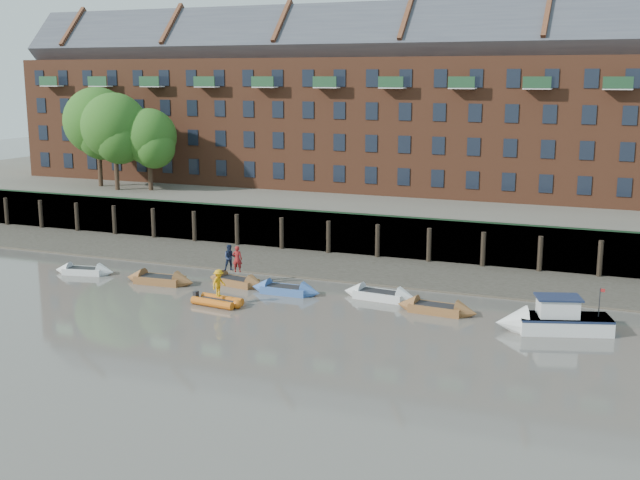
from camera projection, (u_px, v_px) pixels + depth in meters
The scene contains 18 objects.
ground at pixel (212, 341), 41.95m from camera, with size 220.00×220.00×0.00m, color #5E5952.
foreshore at pixel (335, 266), 58.29m from camera, with size 110.00×8.00×0.50m, color #3D382F.
mud_band at pixel (317, 277), 55.21m from camera, with size 110.00×1.60×0.10m, color #4C4336.
river_wall at pixel (355, 234), 61.95m from camera, with size 110.00×1.23×3.30m.
bank_terrace at pixel (405, 208), 74.31m from camera, with size 110.00×28.00×3.20m, color #5E594D.
apartment_terrace at pixel (410, 85), 72.95m from camera, with size 80.60×15.56×20.98m.
tree_cluster at pixel (114, 126), 74.41m from camera, with size 11.76×7.74×9.40m.
rowboat_0 at pixel (84, 271), 56.01m from camera, with size 4.51×2.12×1.26m.
rowboat_2 at pixel (160, 280), 53.44m from camera, with size 5.08×1.75×1.45m.
rowboat_3 at pixel (236, 282), 53.07m from camera, with size 4.78×2.20×1.34m.
rowboat_4 at pixel (285, 290), 50.99m from camera, with size 4.70×1.42×1.36m.
rowboat_5 at pixel (380, 295), 49.71m from camera, with size 5.04×1.87×1.43m.
rowboat_6 at pixel (436, 309), 46.84m from camera, with size 4.93×1.75×1.40m.
rib_tender at pixel (219, 301), 48.38m from camera, with size 3.27×1.86×0.55m.
motor_launch at pixel (545, 320), 43.35m from camera, with size 6.42×3.78×2.52m.
person_rower_a at pixel (237, 259), 52.69m from camera, with size 0.65×0.42×1.77m, color maroon.
person_rower_b at pixel (230, 258), 53.07m from camera, with size 0.86×0.67×1.77m, color #19233F.
person_rib_crew at pixel (219, 283), 48.27m from camera, with size 1.08×0.62×1.67m, color orange.
Camera 1 is at (20.32, -34.96, 13.60)m, focal length 45.00 mm.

